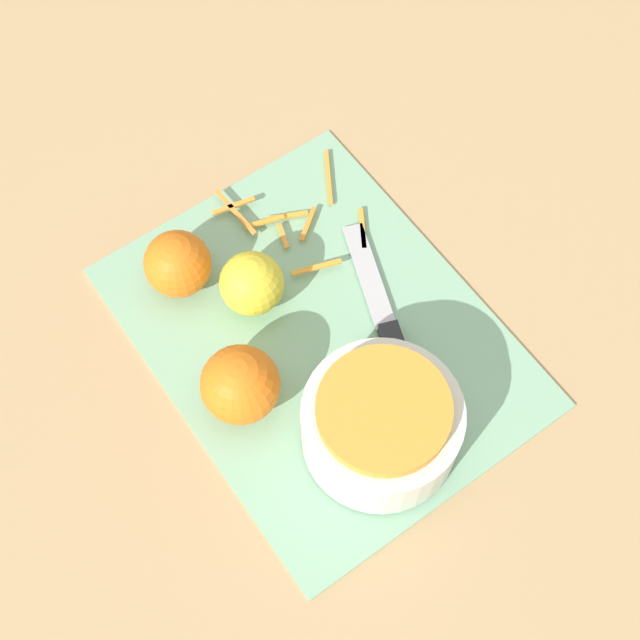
{
  "coord_description": "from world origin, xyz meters",
  "views": [
    {
      "loc": [
        -0.32,
        0.23,
        0.81
      ],
      "look_at": [
        0.0,
        0.0,
        0.04
      ],
      "focal_mm": 50.0,
      "sensor_mm": 36.0,
      "label": 1
    }
  ],
  "objects_px": {
    "orange_left": "(240,385)",
    "lemon": "(252,283)",
    "knife": "(397,356)",
    "bowl_speckled": "(381,423)",
    "orange_right": "(178,264)"
  },
  "relations": [
    {
      "from": "bowl_speckled",
      "to": "knife",
      "type": "height_order",
      "value": "bowl_speckled"
    },
    {
      "from": "knife",
      "to": "bowl_speckled",
      "type": "bearing_deg",
      "value": 150.99
    },
    {
      "from": "knife",
      "to": "orange_left",
      "type": "relative_size",
      "value": 3.07
    },
    {
      "from": "orange_right",
      "to": "knife",
      "type": "bearing_deg",
      "value": -147.52
    },
    {
      "from": "knife",
      "to": "orange_left",
      "type": "bearing_deg",
      "value": 90.99
    },
    {
      "from": "orange_right",
      "to": "lemon",
      "type": "height_order",
      "value": "orange_right"
    },
    {
      "from": "bowl_speckled",
      "to": "orange_right",
      "type": "xyz_separation_m",
      "value": [
        0.25,
        0.06,
        -0.01
      ]
    },
    {
      "from": "knife",
      "to": "lemon",
      "type": "height_order",
      "value": "lemon"
    },
    {
      "from": "bowl_speckled",
      "to": "knife",
      "type": "distance_m",
      "value": 0.09
    },
    {
      "from": "bowl_speckled",
      "to": "orange_left",
      "type": "relative_size",
      "value": 1.94
    },
    {
      "from": "orange_left",
      "to": "orange_right",
      "type": "relative_size",
      "value": 1.11
    },
    {
      "from": "knife",
      "to": "orange_left",
      "type": "height_order",
      "value": "orange_left"
    },
    {
      "from": "orange_left",
      "to": "orange_right",
      "type": "height_order",
      "value": "orange_left"
    },
    {
      "from": "knife",
      "to": "orange_left",
      "type": "distance_m",
      "value": 0.16
    },
    {
      "from": "orange_left",
      "to": "lemon",
      "type": "distance_m",
      "value": 0.11
    }
  ]
}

